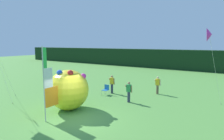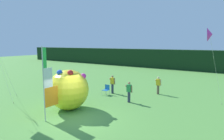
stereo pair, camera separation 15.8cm
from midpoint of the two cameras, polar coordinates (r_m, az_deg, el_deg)
name	(u,v)px [view 2 (the right image)]	position (r m, az deg, el deg)	size (l,w,h in m)	color
ground_plane	(78,119)	(12.22, -9.72, -14.14)	(120.00, 120.00, 0.00)	#518E3D
distant_treeline	(186,60)	(35.87, 21.06, 2.81)	(80.00, 2.40, 3.43)	black
banner_flag	(48,85)	(11.98, -17.96, -4.29)	(0.06, 1.03, 4.41)	#B7B7BC
person_near_banner	(112,84)	(17.70, 0.40, -4.09)	(0.55, 0.48, 1.67)	#2D334C
person_mid_field	(129,91)	(15.13, 5.34, -6.31)	(0.55, 0.48, 1.61)	#2D334C
person_far_left	(158,85)	(17.94, 13.68, -4.28)	(0.55, 0.48, 1.59)	brown
inflatable_balloon	(69,90)	(13.70, -12.32, -5.64)	(2.77, 2.77, 2.83)	yellow
folding_chair	(106,89)	(17.33, -1.40, -5.62)	(0.51, 0.51, 0.89)	#BCBCC1
kite_magenta_delta_2	(210,35)	(14.25, 27.12, 9.26)	(1.12, 2.58, 5.58)	brown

